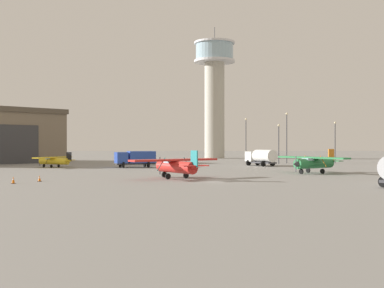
# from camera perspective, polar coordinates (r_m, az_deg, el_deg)

# --- Properties ---
(ground_plane) EXTENTS (400.00, 400.00, 0.00)m
(ground_plane) POSITION_cam_1_polar(r_m,az_deg,el_deg) (51.74, 2.85, -4.34)
(ground_plane) COLOR gray
(control_tower) EXTENTS (10.90, 10.90, 35.16)m
(control_tower) POSITION_cam_1_polar(r_m,az_deg,el_deg) (129.98, 2.69, 7.00)
(control_tower) COLOR #B2AD9E
(control_tower) RESTS_ON ground_plane
(airplane_green) EXTENTS (8.37, 9.70, 3.21)m
(airplane_green) POSITION_cam_1_polar(r_m,az_deg,el_deg) (66.13, 14.33, -2.08)
(airplane_green) COLOR #287A42
(airplane_green) RESTS_ON ground_plane
(airplane_red) EXTENTS (10.02, 8.27, 3.23)m
(airplane_red) POSITION_cam_1_polar(r_m,az_deg,el_deg) (54.11, -1.84, -2.55)
(airplane_red) COLOR red
(airplane_red) RESTS_ON ground_plane
(airplane_yellow) EXTENTS (6.73, 8.49, 2.57)m
(airplane_yellow) POSITION_cam_1_polar(r_m,az_deg,el_deg) (82.07, -15.98, -1.87)
(airplane_yellow) COLOR gold
(airplane_yellow) RESTS_ON ground_plane
(truck_fuel_tanker_white) EXTENTS (5.03, 6.88, 2.88)m
(truck_fuel_tanker_white) POSITION_cam_1_polar(r_m,az_deg,el_deg) (85.63, 8.22, -1.51)
(truck_fuel_tanker_white) COLOR #38383D
(truck_fuel_tanker_white) RESTS_ON ground_plane
(truck_box_blue) EXTENTS (6.95, 4.67, 2.67)m
(truck_box_blue) POSITION_cam_1_polar(r_m,az_deg,el_deg) (80.10, -6.71, -1.66)
(truck_box_blue) COLOR #38383D
(truck_box_blue) RESTS_ON ground_plane
(light_post_west) EXTENTS (0.44, 0.44, 9.49)m
(light_post_west) POSITION_cam_1_polar(r_m,az_deg,el_deg) (105.57, 6.41, 0.95)
(light_post_west) COLOR #38383D
(light_post_west) RESTS_ON ground_plane
(light_post_east) EXTENTS (0.44, 0.44, 8.43)m
(light_post_east) POSITION_cam_1_polar(r_m,az_deg,el_deg) (102.43, 16.60, 0.66)
(light_post_east) COLOR #38383D
(light_post_east) RESTS_ON ground_plane
(light_post_north) EXTENTS (0.44, 0.44, 7.71)m
(light_post_north) POSITION_cam_1_polar(r_m,az_deg,el_deg) (94.97, 10.24, 0.48)
(light_post_north) COLOR #38383D
(light_post_north) RESTS_ON ground_plane
(light_post_centre) EXTENTS (0.44, 0.44, 10.15)m
(light_post_centre) POSITION_cam_1_polar(r_m,az_deg,el_deg) (98.11, 11.16, 1.22)
(light_post_centre) COLOR #38383D
(light_post_centre) RESTS_ON ground_plane
(traffic_cone_near_left) EXTENTS (0.36, 0.36, 0.73)m
(traffic_cone_near_left) POSITION_cam_1_polar(r_m,az_deg,el_deg) (50.82, -20.43, -4.02)
(traffic_cone_near_left) COLOR black
(traffic_cone_near_left) RESTS_ON ground_plane
(traffic_cone_mid_apron) EXTENTS (0.36, 0.36, 0.66)m
(traffic_cone_mid_apron) POSITION_cam_1_polar(r_m,az_deg,el_deg) (52.74, -17.63, -3.91)
(traffic_cone_mid_apron) COLOR black
(traffic_cone_mid_apron) RESTS_ON ground_plane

